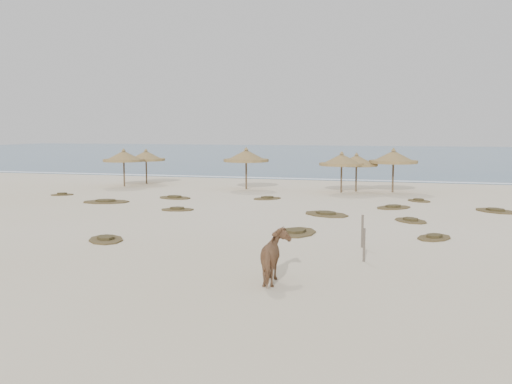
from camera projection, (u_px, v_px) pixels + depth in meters
ground at (232, 234)px, 22.91m from camera, size 160.00×160.00×0.00m
ocean at (372, 155)px, 94.66m from camera, size 200.00×100.00×0.01m
foam_line at (328, 179)px, 47.78m from camera, size 70.00×0.60×0.01m
palapa_0 at (146, 156)px, 43.91m from camera, size 3.80×3.80×2.73m
palapa_1 at (124, 157)px, 41.83m from camera, size 3.12×3.12×2.82m
palapa_2 at (246, 156)px, 39.87m from camera, size 3.47×3.47×2.97m
palapa_3 at (342, 160)px, 37.77m from camera, size 3.83×3.83×2.77m
palapa_4 at (356, 161)px, 38.37m from camera, size 3.13×3.13×2.66m
palapa_5 at (393, 158)px, 37.88m from camera, size 4.01×4.01×2.99m
horse at (276, 257)px, 15.60m from camera, size 1.06×1.83×1.46m
fence_post_near at (362, 231)px, 20.29m from camera, size 0.11×0.11×1.18m
fence_post_far at (364, 245)px, 18.14m from camera, size 0.10×0.10×1.08m
scrub_1 at (106, 201)px, 32.92m from camera, size 3.06×2.36×0.16m
scrub_2 at (177, 209)px, 29.73m from camera, size 1.94×1.48×0.16m
scrub_3 at (326, 214)px, 28.09m from camera, size 3.00×2.77×0.16m
scrub_4 at (411, 220)px, 26.10m from camera, size 2.05×2.19×0.16m
scrub_5 at (496, 211)px, 29.21m from camera, size 2.68×2.71×0.16m
scrub_6 at (175, 197)px, 34.84m from camera, size 2.52×1.99×0.16m
scrub_7 at (393, 207)px, 30.52m from camera, size 2.45×2.50×0.16m
scrub_8 at (62, 194)px, 36.47m from camera, size 1.70×1.55×0.16m
scrub_9 at (296, 232)px, 23.15m from camera, size 1.71×2.52×0.16m
scrub_10 at (419, 201)px, 33.34m from camera, size 1.83×1.84×0.16m
scrub_11 at (106, 239)px, 21.65m from camera, size 2.16×2.33×0.16m
scrub_12 at (434, 237)px, 22.03m from camera, size 1.77×2.07×0.16m
scrub_13 at (267, 198)px, 34.49m from camera, size 2.14×2.18×0.16m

